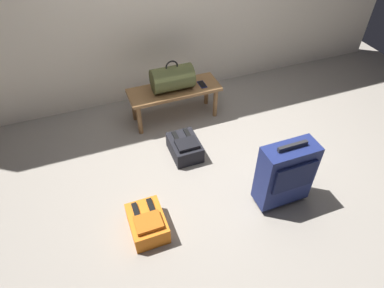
# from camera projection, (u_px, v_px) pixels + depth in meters

# --- Properties ---
(ground_plane) EXTENTS (6.60, 6.60, 0.00)m
(ground_plane) POSITION_uv_depth(u_px,v_px,m) (219.00, 176.00, 3.22)
(ground_plane) COLOR gray
(bench) EXTENTS (1.00, 0.36, 0.39)m
(bench) POSITION_uv_depth(u_px,v_px,m) (174.00, 93.00, 3.67)
(bench) COLOR olive
(bench) RESTS_ON ground
(duffel_bag_olive) EXTENTS (0.44, 0.26, 0.34)m
(duffel_bag_olive) POSITION_uv_depth(u_px,v_px,m) (172.00, 78.00, 3.54)
(duffel_bag_olive) COLOR #51562D
(duffel_bag_olive) RESTS_ON bench
(cell_phone) EXTENTS (0.07, 0.14, 0.01)m
(cell_phone) POSITION_uv_depth(u_px,v_px,m) (202.00, 84.00, 3.68)
(cell_phone) COLOR #191E4C
(cell_phone) RESTS_ON bench
(suitcase_upright_navy) EXTENTS (0.46, 0.23, 0.67)m
(suitcase_upright_navy) POSITION_uv_depth(u_px,v_px,m) (285.00, 174.00, 2.78)
(suitcase_upright_navy) COLOR navy
(suitcase_upright_navy) RESTS_ON ground
(backpack_dark) EXTENTS (0.28, 0.38, 0.21)m
(backpack_dark) POSITION_uv_depth(u_px,v_px,m) (185.00, 147.00, 3.38)
(backpack_dark) COLOR black
(backpack_dark) RESTS_ON ground
(backpack_orange) EXTENTS (0.28, 0.38, 0.21)m
(backpack_orange) POSITION_uv_depth(u_px,v_px,m) (147.00, 223.00, 2.72)
(backpack_orange) COLOR orange
(backpack_orange) RESTS_ON ground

